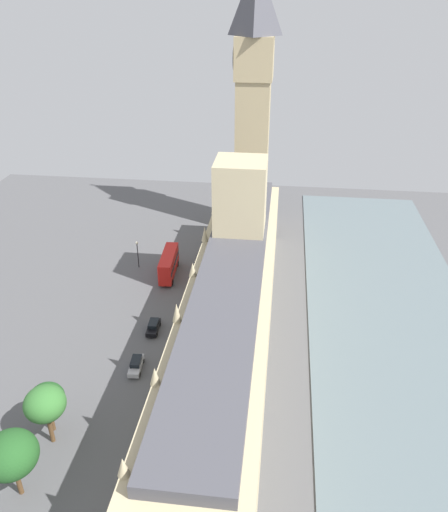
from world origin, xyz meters
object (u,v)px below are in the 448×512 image
(car_black_kerbside, at_px, (153,326))
(pedestrian_corner, at_px, (209,252))
(plane_tree_under_trees, at_px, (47,398))
(street_lamp_near_tower, at_px, (137,249))
(plane_tree_by_river_gate, at_px, (11,455))
(parliament_building, at_px, (232,299))
(plane_tree_leading, at_px, (45,404))
(car_silver_opposite_hall, at_px, (136,364))
(pedestrian_far_end, at_px, (143,454))
(clock_tower, at_px, (253,101))
(double_decker_bus_trailing, at_px, (169,264))

(car_black_kerbside, relative_size, pedestrian_corner, 2.88)
(plane_tree_under_trees, bearing_deg, street_lamp_near_tower, -89.43)
(plane_tree_by_river_gate, distance_m, street_lamp_near_tower, 52.90)
(car_black_kerbside, bearing_deg, plane_tree_under_trees, 67.99)
(parliament_building, bearing_deg, plane_tree_under_trees, 46.24)
(plane_tree_leading, relative_size, plane_tree_under_trees, 1.16)
(car_silver_opposite_hall, height_order, street_lamp_near_tower, street_lamp_near_tower)
(car_black_kerbside, height_order, street_lamp_near_tower, street_lamp_near_tower)
(plane_tree_leading, distance_m, street_lamp_near_tower, 45.31)
(pedestrian_far_end, relative_size, street_lamp_near_tower, 0.26)
(clock_tower, xyz_separation_m, plane_tree_leading, (20.11, 67.95, -23.27))
(parliament_building, height_order, clock_tower, clock_tower)
(pedestrian_corner, height_order, street_lamp_near_tower, street_lamp_near_tower)
(pedestrian_corner, bearing_deg, plane_tree_leading, -107.75)
(car_silver_opposite_hall, height_order, pedestrian_far_end, car_silver_opposite_hall)
(parliament_building, xyz_separation_m, pedestrian_corner, (8.03, -28.28, -6.99))
(plane_tree_leading, bearing_deg, plane_tree_under_trees, -68.06)
(car_silver_opposite_hall, bearing_deg, street_lamp_near_tower, -79.93)
(pedestrian_corner, xyz_separation_m, pedestrian_far_end, (0.17, 53.45, -0.05))
(pedestrian_far_end, bearing_deg, parliament_building, -173.94)
(clock_tower, bearing_deg, car_silver_opposite_hall, 76.09)
(clock_tower, distance_m, double_decker_bus_trailing, 39.58)
(double_decker_bus_trailing, xyz_separation_m, plane_tree_by_river_gate, (6.29, 50.40, 3.65))
(double_decker_bus_trailing, distance_m, car_black_kerbside, 18.61)
(pedestrian_corner, relative_size, street_lamp_near_tower, 0.28)
(car_silver_opposite_hall, relative_size, street_lamp_near_tower, 0.84)
(clock_tower, distance_m, plane_tree_under_trees, 73.44)
(car_silver_opposite_hall, xyz_separation_m, pedestrian_corner, (-5.52, -37.61, -0.16))
(pedestrian_far_end, xyz_separation_m, plane_tree_leading, (12.25, -1.24, 5.67))
(double_decker_bus_trailing, height_order, pedestrian_far_end, double_decker_bus_trailing)
(parliament_building, height_order, car_silver_opposite_hall, parliament_building)
(double_decker_bus_trailing, relative_size, plane_tree_by_river_gate, 1.19)
(double_decker_bus_trailing, bearing_deg, street_lamp_near_tower, -22.64)
(parliament_building, height_order, pedestrian_corner, parliament_building)
(plane_tree_under_trees, bearing_deg, parliament_building, -133.76)
(car_black_kerbside, distance_m, pedestrian_corner, 28.39)
(parliament_building, xyz_separation_m, plane_tree_under_trees, (21.18, 22.11, -2.29))
(car_silver_opposite_hall, height_order, plane_tree_under_trees, plane_tree_under_trees)
(double_decker_bus_trailing, bearing_deg, plane_tree_by_river_gate, 79.62)
(pedestrian_corner, bearing_deg, double_decker_bus_trailing, -129.46)
(double_decker_bus_trailing, height_order, street_lamp_near_tower, street_lamp_near_tower)
(double_decker_bus_trailing, distance_m, pedestrian_far_end, 44.55)
(pedestrian_corner, distance_m, plane_tree_under_trees, 52.29)
(double_decker_bus_trailing, bearing_deg, car_black_kerbside, 90.95)
(street_lamp_near_tower, bearing_deg, plane_tree_under_trees, 90.57)
(plane_tree_under_trees, bearing_deg, double_decker_bus_trailing, -99.06)
(pedestrian_far_end, relative_size, plane_tree_by_river_gate, 0.17)
(plane_tree_under_trees, bearing_deg, pedestrian_corner, -104.63)
(clock_tower, height_order, plane_tree_under_trees, clock_tower)
(pedestrian_corner, bearing_deg, plane_tree_by_river_gate, -106.55)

